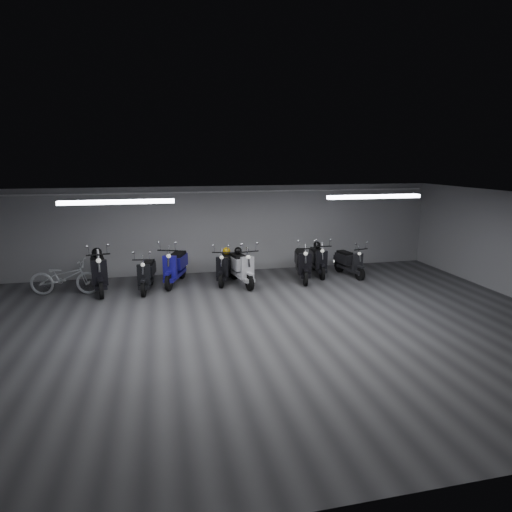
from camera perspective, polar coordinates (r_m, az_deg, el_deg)
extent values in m
cube|color=#38383B|center=(9.54, 1.08, -9.60)|extent=(14.00, 10.00, 0.01)
cube|color=gray|center=(8.85, 1.16, 7.45)|extent=(14.00, 10.00, 0.01)
cube|color=gray|center=(13.91, -3.80, 3.58)|extent=(14.00, 0.01, 2.80)
cube|color=gray|center=(4.70, 16.39, -16.20)|extent=(14.00, 0.01, 2.80)
cube|color=white|center=(9.64, -18.07, 6.88)|extent=(2.40, 0.18, 0.08)
cube|color=white|center=(10.87, 15.53, 7.66)|extent=(2.40, 0.18, 0.08)
cylinder|color=white|center=(13.68, -3.82, 8.57)|extent=(13.60, 0.05, 0.05)
imported|color=silver|center=(12.73, -24.27, -2.12)|extent=(1.92, 0.92, 1.19)
sphere|color=black|center=(12.65, -2.42, 0.71)|extent=(0.23, 0.23, 0.23)
sphere|color=#EAAD0D|center=(12.93, -3.97, 0.68)|extent=(0.23, 0.23, 0.23)
sphere|color=black|center=(13.86, 8.15, 1.46)|extent=(0.24, 0.24, 0.24)
sphere|color=black|center=(12.78, -20.52, 0.42)|extent=(0.28, 0.28, 0.28)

